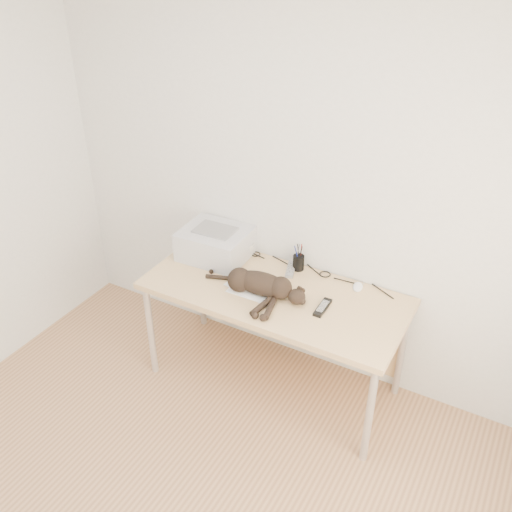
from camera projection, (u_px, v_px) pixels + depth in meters
The scene contains 11 objects.
wall_back at pixel (303, 184), 3.41m from camera, with size 3.50×3.50×0.00m, color silver.
desk at pixel (280, 301), 3.58m from camera, with size 1.60×0.70×0.74m.
printer at pixel (216, 243), 3.73m from camera, with size 0.44×0.38×0.20m.
papers at pixel (253, 288), 3.46m from camera, with size 0.34×0.26×0.01m.
cat at pixel (258, 285), 3.38m from camera, with size 0.68×0.31×0.15m.
mug at pixel (247, 249), 3.77m from camera, with size 0.10×0.10×0.09m, color white.
pen_cup at pixel (298, 262), 3.62m from camera, with size 0.07×0.07×0.19m.
remote_grey at pixel (291, 269), 3.63m from camera, with size 0.05×0.18×0.02m, color gray.
remote_black at pixel (323, 307), 3.28m from camera, with size 0.05×0.18×0.02m, color black.
mouse at pixel (358, 285), 3.46m from camera, with size 0.06×0.10×0.03m, color white.
cable_tangle at pixel (296, 266), 3.67m from camera, with size 1.36×0.07×0.01m, color black, non-canonical shape.
Camera 1 is at (1.27, -1.12, 2.73)m, focal length 40.00 mm.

